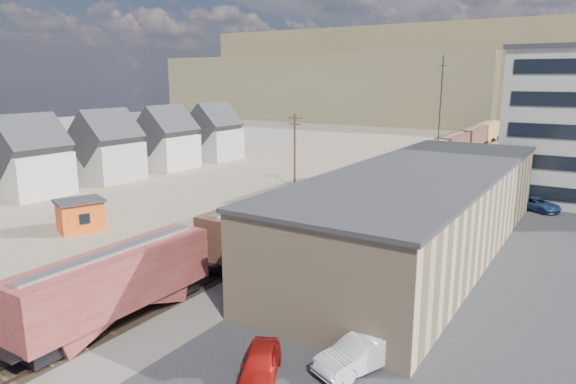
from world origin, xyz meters
The scene contains 15 objects.
ground centered at (0.00, 0.00, 0.00)m, with size 300.00×300.00×0.00m, color #6B6356.
ballast_bed centered at (0.00, 50.00, 0.03)m, with size 18.00×200.00×0.06m, color #4C4742.
dirt_yard centered at (-20.00, 40.00, 0.01)m, with size 24.00×180.00×0.03m, color #6C5F4A.
asphalt_lot centered at (22.00, 35.00, 0.02)m, with size 26.00×120.00×0.04m, color #232326.
rail_tracks centered at (-0.55, 50.00, 0.11)m, with size 11.40×200.00×0.24m.
freight_train centered at (3.80, 54.43, 2.79)m, with size 3.00×119.74×4.46m.
warehouse centered at (14.98, 25.00, 3.65)m, with size 12.40×40.40×7.25m.
utility_pole_north centered at (-8.50, 42.00, 5.30)m, with size 2.20×0.32×10.00m.
radio_mast centered at (6.00, 60.00, 9.12)m, with size 1.20×0.16×18.00m.
townhouse_row centered at (-34.00, 25.00, 4.34)m, with size 8.15×68.16×10.47m.
hills_north centered at (0.17, 167.92, 14.10)m, with size 265.00×80.00×32.00m.
maintenance_shed centered at (-15.08, 12.43, 1.63)m, with size 4.72×5.28×3.19m.
parked_car_red centered at (14.61, 1.03, 0.77)m, with size 1.82×4.53×1.54m, color #A8130F.
parked_car_white centered at (18.48, 4.56, 0.85)m, with size 1.81×5.19×1.71m, color silver.
parked_car_blue centered at (21.96, 45.04, 0.74)m, with size 2.46×5.33×1.48m, color navy.
Camera 1 is at (28.12, -17.80, 14.82)m, focal length 32.00 mm.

